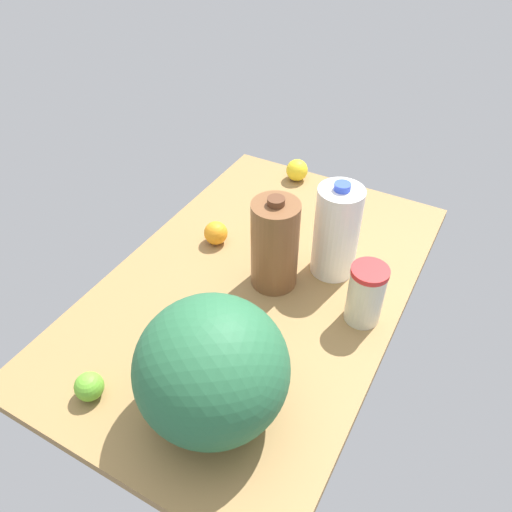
{
  "coord_description": "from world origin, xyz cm",
  "views": [
    {
      "loc": [
        85.79,
        47.19,
        97.76
      ],
      "look_at": [
        0.0,
        0.0,
        13.0
      ],
      "focal_mm": 35.0,
      "sensor_mm": 36.0,
      "label": 1
    }
  ],
  "objects_px": {
    "chocolate_milk_jug": "(275,245)",
    "lemon_beside_bowl": "(297,170)",
    "lime_by_jug": "(89,386)",
    "orange_near_front": "(216,233)",
    "watermelon": "(212,369)",
    "orange_far_back": "(281,214)",
    "tumbler_cup": "(366,294)",
    "milk_jug": "(336,232)"
  },
  "relations": [
    {
      "from": "chocolate_milk_jug",
      "to": "orange_far_back",
      "type": "bearing_deg",
      "value": -157.57
    },
    {
      "from": "tumbler_cup",
      "to": "lime_by_jug",
      "type": "height_order",
      "value": "tumbler_cup"
    },
    {
      "from": "orange_near_front",
      "to": "milk_jug",
      "type": "bearing_deg",
      "value": 99.16
    },
    {
      "from": "chocolate_milk_jug",
      "to": "orange_near_front",
      "type": "distance_m",
      "value": 0.25
    },
    {
      "from": "chocolate_milk_jug",
      "to": "lime_by_jug",
      "type": "distance_m",
      "value": 0.56
    },
    {
      "from": "orange_far_back",
      "to": "watermelon",
      "type": "bearing_deg",
      "value": 14.87
    },
    {
      "from": "chocolate_milk_jug",
      "to": "lemon_beside_bowl",
      "type": "relative_size",
      "value": 3.61
    },
    {
      "from": "lime_by_jug",
      "to": "tumbler_cup",
      "type": "bearing_deg",
      "value": 138.88
    },
    {
      "from": "tumbler_cup",
      "to": "chocolate_milk_jug",
      "type": "height_order",
      "value": "chocolate_milk_jug"
    },
    {
      "from": "lime_by_jug",
      "to": "milk_jug",
      "type": "bearing_deg",
      "value": 154.54
    },
    {
      "from": "chocolate_milk_jug",
      "to": "orange_near_front",
      "type": "relative_size",
      "value": 3.87
    },
    {
      "from": "milk_jug",
      "to": "orange_near_front",
      "type": "relative_size",
      "value": 4.02
    },
    {
      "from": "watermelon",
      "to": "orange_far_back",
      "type": "distance_m",
      "value": 0.68
    },
    {
      "from": "milk_jug",
      "to": "chocolate_milk_jug",
      "type": "distance_m",
      "value": 0.17
    },
    {
      "from": "watermelon",
      "to": "lemon_beside_bowl",
      "type": "bearing_deg",
      "value": -165.19
    },
    {
      "from": "orange_far_back",
      "to": "milk_jug",
      "type": "bearing_deg",
      "value": 62.17
    },
    {
      "from": "orange_far_back",
      "to": "lemon_beside_bowl",
      "type": "distance_m",
      "value": 0.27
    },
    {
      "from": "lime_by_jug",
      "to": "orange_near_front",
      "type": "distance_m",
      "value": 0.58
    },
    {
      "from": "chocolate_milk_jug",
      "to": "orange_far_back",
      "type": "height_order",
      "value": "chocolate_milk_jug"
    },
    {
      "from": "tumbler_cup",
      "to": "watermelon",
      "type": "xyz_separation_m",
      "value": [
        0.4,
        -0.18,
        0.06
      ]
    },
    {
      "from": "orange_far_back",
      "to": "lime_by_jug",
      "type": "distance_m",
      "value": 0.76
    },
    {
      "from": "lime_by_jug",
      "to": "orange_near_front",
      "type": "relative_size",
      "value": 0.91
    },
    {
      "from": "orange_far_back",
      "to": "lemon_beside_bowl",
      "type": "height_order",
      "value": "orange_far_back"
    },
    {
      "from": "watermelon",
      "to": "orange_near_front",
      "type": "relative_size",
      "value": 4.39
    },
    {
      "from": "orange_near_front",
      "to": "chocolate_milk_jug",
      "type": "bearing_deg",
      "value": 73.87
    },
    {
      "from": "milk_jug",
      "to": "orange_far_back",
      "type": "xyz_separation_m",
      "value": [
        -0.12,
        -0.22,
        -0.09
      ]
    },
    {
      "from": "watermelon",
      "to": "chocolate_milk_jug",
      "type": "xyz_separation_m",
      "value": [
        -0.42,
        -0.08,
        -0.02
      ]
    },
    {
      "from": "chocolate_milk_jug",
      "to": "orange_near_front",
      "type": "bearing_deg",
      "value": -106.13
    },
    {
      "from": "watermelon",
      "to": "chocolate_milk_jug",
      "type": "bearing_deg",
      "value": -169.71
    },
    {
      "from": "tumbler_cup",
      "to": "orange_far_back",
      "type": "distance_m",
      "value": 0.44
    },
    {
      "from": "lemon_beside_bowl",
      "to": "orange_near_front",
      "type": "bearing_deg",
      "value": -7.94
    },
    {
      "from": "lemon_beside_bowl",
      "to": "orange_near_front",
      "type": "xyz_separation_m",
      "value": [
        0.43,
        -0.06,
        -0.0
      ]
    },
    {
      "from": "watermelon",
      "to": "orange_far_back",
      "type": "bearing_deg",
      "value": -165.13
    },
    {
      "from": "chocolate_milk_jug",
      "to": "lemon_beside_bowl",
      "type": "distance_m",
      "value": 0.53
    },
    {
      "from": "watermelon",
      "to": "orange_far_back",
      "type": "height_order",
      "value": "watermelon"
    },
    {
      "from": "chocolate_milk_jug",
      "to": "orange_far_back",
      "type": "relative_size",
      "value": 3.3
    },
    {
      "from": "milk_jug",
      "to": "tumbler_cup",
      "type": "xyz_separation_m",
      "value": [
        0.13,
        0.14,
        -0.05
      ]
    },
    {
      "from": "orange_far_back",
      "to": "orange_near_front",
      "type": "relative_size",
      "value": 1.17
    },
    {
      "from": "lemon_beside_bowl",
      "to": "orange_near_front",
      "type": "height_order",
      "value": "lemon_beside_bowl"
    },
    {
      "from": "orange_near_front",
      "to": "orange_far_back",
      "type": "bearing_deg",
      "value": 143.11
    },
    {
      "from": "orange_far_back",
      "to": "orange_near_front",
      "type": "xyz_separation_m",
      "value": [
        0.17,
        -0.13,
        -0.01
      ]
    },
    {
      "from": "watermelon",
      "to": "chocolate_milk_jug",
      "type": "relative_size",
      "value": 1.13
    }
  ]
}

